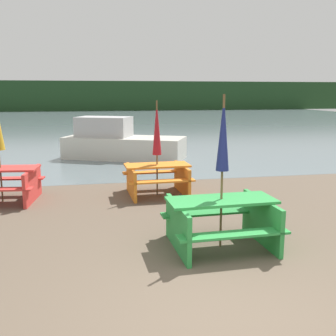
{
  "coord_description": "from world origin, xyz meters",
  "views": [
    {
      "loc": [
        -1.42,
        -3.76,
        2.46
      ],
      "look_at": [
        0.17,
        4.43,
        0.85
      ],
      "focal_mm": 42.0,
      "sensor_mm": 36.0,
      "label": 1
    }
  ],
  "objects_px": {
    "picnic_table_green": "(221,219)",
    "umbrella_crimson": "(157,129)",
    "boat": "(120,143)",
    "picnic_table_red": "(1,182)",
    "umbrella_navy": "(223,135)",
    "picnic_table_orange": "(157,176)"
  },
  "relations": [
    {
      "from": "picnic_table_green",
      "to": "umbrella_crimson",
      "type": "relative_size",
      "value": 0.77
    },
    {
      "from": "picnic_table_green",
      "to": "boat",
      "type": "relative_size",
      "value": 0.37
    },
    {
      "from": "picnic_table_red",
      "to": "umbrella_navy",
      "type": "bearing_deg",
      "value": -40.93
    },
    {
      "from": "picnic_table_orange",
      "to": "umbrella_crimson",
      "type": "bearing_deg",
      "value": 0.0
    },
    {
      "from": "picnic_table_green",
      "to": "picnic_table_orange",
      "type": "height_order",
      "value": "picnic_table_green"
    },
    {
      "from": "picnic_table_red",
      "to": "boat",
      "type": "relative_size",
      "value": 0.38
    },
    {
      "from": "picnic_table_orange",
      "to": "boat",
      "type": "height_order",
      "value": "boat"
    },
    {
      "from": "picnic_table_green",
      "to": "boat",
      "type": "distance_m",
      "value": 9.11
    },
    {
      "from": "picnic_table_green",
      "to": "picnic_table_orange",
      "type": "bearing_deg",
      "value": 97.64
    },
    {
      "from": "picnic_table_green",
      "to": "umbrella_navy",
      "type": "bearing_deg",
      "value": -90.0
    },
    {
      "from": "umbrella_crimson",
      "to": "boat",
      "type": "xyz_separation_m",
      "value": [
        -0.49,
        5.6,
        -1.03
      ]
    },
    {
      "from": "picnic_table_red",
      "to": "boat",
      "type": "bearing_deg",
      "value": 60.89
    },
    {
      "from": "picnic_table_red",
      "to": "umbrella_crimson",
      "type": "height_order",
      "value": "umbrella_crimson"
    },
    {
      "from": "umbrella_navy",
      "to": "picnic_table_green",
      "type": "bearing_deg",
      "value": 90.0
    },
    {
      "from": "picnic_table_green",
      "to": "picnic_table_orange",
      "type": "xyz_separation_m",
      "value": [
        -0.46,
        3.46,
        -0.02
      ]
    },
    {
      "from": "umbrella_crimson",
      "to": "picnic_table_green",
      "type": "bearing_deg",
      "value": -82.36
    },
    {
      "from": "picnic_table_orange",
      "to": "picnic_table_red",
      "type": "height_order",
      "value": "picnic_table_red"
    },
    {
      "from": "picnic_table_red",
      "to": "boat",
      "type": "distance_m",
      "value": 6.35
    },
    {
      "from": "umbrella_navy",
      "to": "boat",
      "type": "relative_size",
      "value": 0.51
    },
    {
      "from": "picnic_table_green",
      "to": "umbrella_crimson",
      "type": "height_order",
      "value": "umbrella_crimson"
    },
    {
      "from": "umbrella_navy",
      "to": "picnic_table_orange",
      "type": "bearing_deg",
      "value": 97.64
    },
    {
      "from": "picnic_table_orange",
      "to": "boat",
      "type": "bearing_deg",
      "value": 95.05
    }
  ]
}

